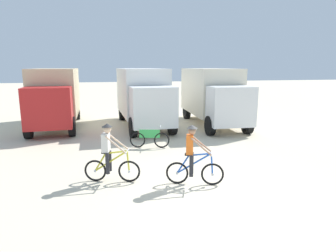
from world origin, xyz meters
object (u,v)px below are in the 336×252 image
object	(u,v)px
cyclist_orange_shirt	(110,155)
bicycle_spare	(150,139)
box_truck_tan_camper	(55,95)
box_truck_cream_rv	(213,94)
box_truck_white_box	(143,94)
cyclist_cowboy_hat	(193,157)

from	to	relation	value
cyclist_orange_shirt	bicycle_spare	xyz separation A→B (m)	(1.73, 3.55, -0.45)
box_truck_tan_camper	bicycle_spare	xyz separation A→B (m)	(4.68, -5.62, -1.48)
box_truck_cream_rv	bicycle_spare	world-z (taller)	box_truck_cream_rv
box_truck_white_box	cyclist_orange_shirt	distance (m)	8.73
cyclist_orange_shirt	cyclist_cowboy_hat	bearing A→B (deg)	-16.68
cyclist_cowboy_hat	box_truck_white_box	bearing A→B (deg)	92.27
box_truck_cream_rv	cyclist_orange_shirt	distance (m)	10.11
box_truck_white_box	cyclist_orange_shirt	bearing A→B (deg)	-103.65
box_truck_tan_camper	box_truck_white_box	distance (m)	5.05
cyclist_cowboy_hat	box_truck_cream_rv	bearing A→B (deg)	66.47
box_truck_tan_camper	box_truck_cream_rv	bearing A→B (deg)	-7.68
box_truck_white_box	bicycle_spare	bearing A→B (deg)	-93.73
box_truck_tan_camper	bicycle_spare	size ratio (longest dim) A/B	4.04
box_truck_white_box	bicycle_spare	world-z (taller)	box_truck_white_box
cyclist_orange_shirt	box_truck_white_box	bearing A→B (deg)	76.35
cyclist_orange_shirt	box_truck_tan_camper	bearing A→B (deg)	107.83
cyclist_orange_shirt	cyclist_cowboy_hat	world-z (taller)	same
box_truck_tan_camper	box_truck_cream_rv	size ratio (longest dim) A/B	1.00
box_truck_white_box	bicycle_spare	size ratio (longest dim) A/B	4.06
box_truck_tan_camper	cyclist_orange_shirt	distance (m)	9.68
box_truck_cream_rv	cyclist_cowboy_hat	world-z (taller)	box_truck_cream_rv
box_truck_white_box	box_truck_cream_rv	bearing A→B (deg)	-6.81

